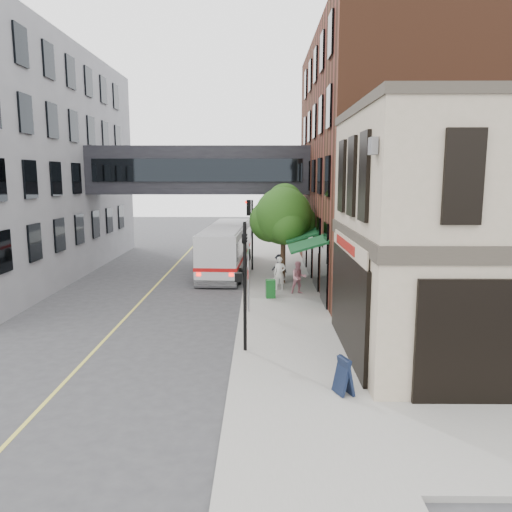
{
  "coord_description": "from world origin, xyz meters",
  "views": [
    {
      "loc": [
        0.93,
        -14.68,
        6.19
      ],
      "look_at": [
        0.75,
        5.25,
        2.96
      ],
      "focal_mm": 35.0,
      "sensor_mm": 36.0,
      "label": 1
    }
  ],
  "objects_px": {
    "pedestrian_b": "(299,278)",
    "pedestrian_c": "(279,267)",
    "pedestrian_a": "(280,273)",
    "sandwich_board": "(344,376)",
    "bus": "(226,246)",
    "newspaper_box": "(271,289)"
  },
  "relations": [
    {
      "from": "pedestrian_c",
      "to": "pedestrian_b",
      "type": "bearing_deg",
      "value": -42.39
    },
    {
      "from": "newspaper_box",
      "to": "sandwich_board",
      "type": "relative_size",
      "value": 0.87
    },
    {
      "from": "pedestrian_b",
      "to": "pedestrian_c",
      "type": "distance_m",
      "value": 3.4
    },
    {
      "from": "pedestrian_c",
      "to": "pedestrian_a",
      "type": "bearing_deg",
      "value": -58.98
    },
    {
      "from": "pedestrian_a",
      "to": "pedestrian_c",
      "type": "xyz_separation_m",
      "value": [
        0.08,
        2.44,
        -0.13
      ]
    },
    {
      "from": "pedestrian_a",
      "to": "bus",
      "type": "bearing_deg",
      "value": 126.27
    },
    {
      "from": "newspaper_box",
      "to": "sandwich_board",
      "type": "bearing_deg",
      "value": -86.58
    },
    {
      "from": "bus",
      "to": "pedestrian_b",
      "type": "distance_m",
      "value": 8.06
    },
    {
      "from": "pedestrian_a",
      "to": "sandwich_board",
      "type": "bearing_deg",
      "value": -76.21
    },
    {
      "from": "bus",
      "to": "newspaper_box",
      "type": "bearing_deg",
      "value": -70.69
    },
    {
      "from": "bus",
      "to": "pedestrian_c",
      "type": "bearing_deg",
      "value": -47.15
    },
    {
      "from": "newspaper_box",
      "to": "sandwich_board",
      "type": "height_order",
      "value": "sandwich_board"
    },
    {
      "from": "bus",
      "to": "sandwich_board",
      "type": "bearing_deg",
      "value": -76.42
    },
    {
      "from": "bus",
      "to": "pedestrian_c",
      "type": "height_order",
      "value": "bus"
    },
    {
      "from": "pedestrian_a",
      "to": "newspaper_box",
      "type": "bearing_deg",
      "value": -98.37
    },
    {
      "from": "bus",
      "to": "pedestrian_b",
      "type": "xyz_separation_m",
      "value": [
        4.19,
        -6.86,
        -0.65
      ]
    },
    {
      "from": "pedestrian_c",
      "to": "sandwich_board",
      "type": "bearing_deg",
      "value": -52.59
    },
    {
      "from": "pedestrian_c",
      "to": "bus",
      "type": "bearing_deg",
      "value": 165.65
    },
    {
      "from": "pedestrian_b",
      "to": "pedestrian_c",
      "type": "bearing_deg",
      "value": 94.71
    },
    {
      "from": "pedestrian_a",
      "to": "newspaper_box",
      "type": "distance_m",
      "value": 1.89
    },
    {
      "from": "bus",
      "to": "pedestrian_a",
      "type": "distance_m",
      "value": 6.86
    },
    {
      "from": "pedestrian_a",
      "to": "pedestrian_c",
      "type": "distance_m",
      "value": 2.45
    }
  ]
}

